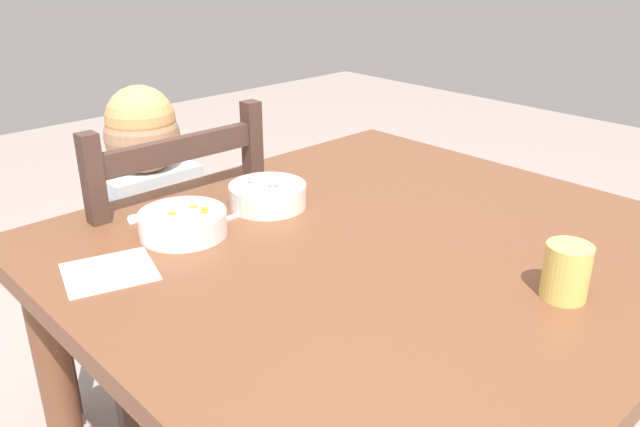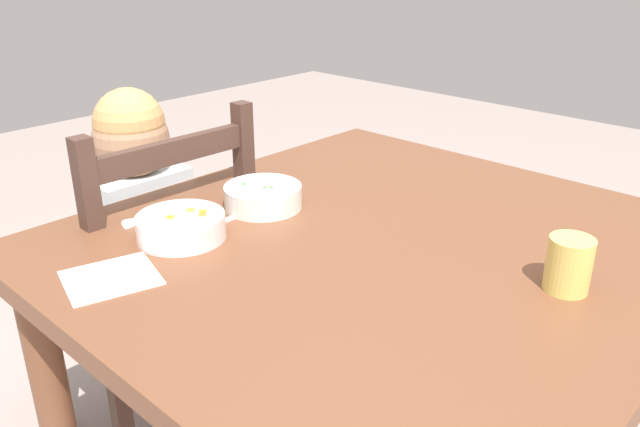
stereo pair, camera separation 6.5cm
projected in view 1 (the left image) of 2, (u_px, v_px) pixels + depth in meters
dining_table at (377, 290)px, 1.23m from camera, size 1.10×1.04×0.75m
dining_chair at (164, 292)px, 1.59m from camera, size 0.43×0.43×0.94m
child_figure at (158, 226)px, 1.51m from camera, size 0.32×0.31×0.97m
bowl_of_peas at (268, 195)px, 1.33m from camera, size 0.16×0.16×0.05m
bowl_of_carrots at (183, 223)px, 1.20m from camera, size 0.17×0.17×0.05m
spoon at (213, 223)px, 1.25m from camera, size 0.14×0.03×0.01m
drinking_cup at (566, 272)px, 0.98m from camera, size 0.07×0.07×0.09m
paper_napkin at (109, 272)px, 1.07m from camera, size 0.18×0.17×0.00m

